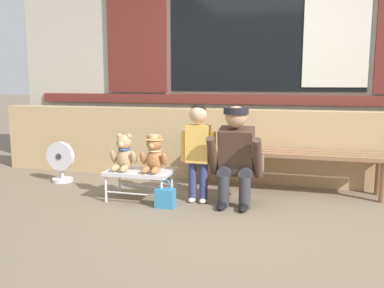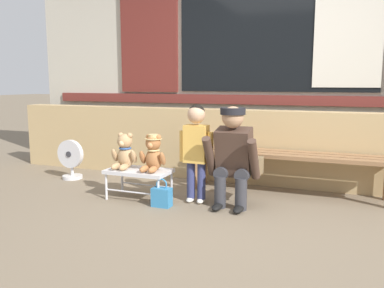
{
  "view_description": "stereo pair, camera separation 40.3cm",
  "coord_description": "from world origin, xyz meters",
  "px_view_note": "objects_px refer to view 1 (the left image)",
  "views": [
    {
      "loc": [
        0.54,
        -3.25,
        1.16
      ],
      "look_at": [
        -0.56,
        0.59,
        0.55
      ],
      "focal_mm": 37.58,
      "sensor_mm": 36.0,
      "label": 1
    },
    {
      "loc": [
        0.92,
        -3.12,
        1.16
      ],
      "look_at": [
        -0.56,
        0.59,
        0.55
      ],
      "focal_mm": 37.58,
      "sensor_mm": 36.0,
      "label": 2
    }
  ],
  "objects_px": {
    "child_standing": "(198,142)",
    "handbag_on_ground": "(165,197)",
    "small_display_bench": "(139,174)",
    "teddy_bear_with_hat": "(154,154)",
    "teddy_bear_plain": "(124,154)",
    "wooden_bench_long": "(283,157)",
    "floor_fan": "(61,162)",
    "adult_crouching": "(237,156)"
  },
  "relations": [
    {
      "from": "wooden_bench_long",
      "to": "floor_fan",
      "type": "distance_m",
      "value": 2.55
    },
    {
      "from": "child_standing",
      "to": "adult_crouching",
      "type": "xyz_separation_m",
      "value": [
        0.38,
        0.01,
        -0.11
      ]
    },
    {
      "from": "adult_crouching",
      "to": "handbag_on_ground",
      "type": "distance_m",
      "value": 0.78
    },
    {
      "from": "small_display_bench",
      "to": "teddy_bear_plain",
      "type": "height_order",
      "value": "teddy_bear_plain"
    },
    {
      "from": "floor_fan",
      "to": "adult_crouching",
      "type": "bearing_deg",
      "value": -8.89
    },
    {
      "from": "small_display_bench",
      "to": "floor_fan",
      "type": "distance_m",
      "value": 1.26
    },
    {
      "from": "teddy_bear_with_hat",
      "to": "child_standing",
      "type": "distance_m",
      "value": 0.45
    },
    {
      "from": "wooden_bench_long",
      "to": "small_display_bench",
      "type": "xyz_separation_m",
      "value": [
        -1.35,
        -0.72,
        -0.11
      ]
    },
    {
      "from": "teddy_bear_plain",
      "to": "floor_fan",
      "type": "height_order",
      "value": "teddy_bear_plain"
    },
    {
      "from": "wooden_bench_long",
      "to": "adult_crouching",
      "type": "xyz_separation_m",
      "value": [
        -0.39,
        -0.62,
        0.11
      ]
    },
    {
      "from": "child_standing",
      "to": "adult_crouching",
      "type": "distance_m",
      "value": 0.39
    },
    {
      "from": "child_standing",
      "to": "handbag_on_ground",
      "type": "distance_m",
      "value": 0.61
    },
    {
      "from": "small_display_bench",
      "to": "handbag_on_ground",
      "type": "xyz_separation_m",
      "value": [
        0.33,
        -0.15,
        -0.17
      ]
    },
    {
      "from": "teddy_bear_with_hat",
      "to": "floor_fan",
      "type": "relative_size",
      "value": 0.76
    },
    {
      "from": "teddy_bear_with_hat",
      "to": "handbag_on_ground",
      "type": "bearing_deg",
      "value": -42.93
    },
    {
      "from": "floor_fan",
      "to": "teddy_bear_with_hat",
      "type": "bearing_deg",
      "value": -18.01
    },
    {
      "from": "small_display_bench",
      "to": "wooden_bench_long",
      "type": "bearing_deg",
      "value": 28.21
    },
    {
      "from": "wooden_bench_long",
      "to": "child_standing",
      "type": "height_order",
      "value": "child_standing"
    },
    {
      "from": "handbag_on_ground",
      "to": "teddy_bear_with_hat",
      "type": "bearing_deg",
      "value": 137.07
    },
    {
      "from": "teddy_bear_with_hat",
      "to": "adult_crouching",
      "type": "relative_size",
      "value": 0.38
    },
    {
      "from": "wooden_bench_long",
      "to": "teddy_bear_with_hat",
      "type": "distance_m",
      "value": 1.4
    },
    {
      "from": "wooden_bench_long",
      "to": "teddy_bear_with_hat",
      "type": "height_order",
      "value": "teddy_bear_with_hat"
    },
    {
      "from": "teddy_bear_with_hat",
      "to": "child_standing",
      "type": "height_order",
      "value": "child_standing"
    },
    {
      "from": "handbag_on_ground",
      "to": "small_display_bench",
      "type": "bearing_deg",
      "value": 154.83
    },
    {
      "from": "small_display_bench",
      "to": "teddy_bear_with_hat",
      "type": "height_order",
      "value": "teddy_bear_with_hat"
    },
    {
      "from": "wooden_bench_long",
      "to": "teddy_bear_plain",
      "type": "distance_m",
      "value": 1.68
    },
    {
      "from": "teddy_bear_with_hat",
      "to": "adult_crouching",
      "type": "xyz_separation_m",
      "value": [
        0.8,
        0.1,
        0.01
      ]
    },
    {
      "from": "small_display_bench",
      "to": "adult_crouching",
      "type": "xyz_separation_m",
      "value": [
        0.96,
        0.1,
        0.21
      ]
    },
    {
      "from": "adult_crouching",
      "to": "floor_fan",
      "type": "bearing_deg",
      "value": 171.11
    },
    {
      "from": "wooden_bench_long",
      "to": "handbag_on_ground",
      "type": "bearing_deg",
      "value": -139.31
    },
    {
      "from": "teddy_bear_plain",
      "to": "floor_fan",
      "type": "relative_size",
      "value": 0.76
    },
    {
      "from": "teddy_bear_plain",
      "to": "adult_crouching",
      "type": "height_order",
      "value": "adult_crouching"
    },
    {
      "from": "teddy_bear_with_hat",
      "to": "wooden_bench_long",
      "type": "bearing_deg",
      "value": 31.25
    },
    {
      "from": "child_standing",
      "to": "handbag_on_ground",
      "type": "relative_size",
      "value": 3.52
    },
    {
      "from": "teddy_bear_plain",
      "to": "handbag_on_ground",
      "type": "bearing_deg",
      "value": -17.68
    },
    {
      "from": "floor_fan",
      "to": "handbag_on_ground",
      "type": "bearing_deg",
      "value": -21.43
    },
    {
      "from": "child_standing",
      "to": "adult_crouching",
      "type": "relative_size",
      "value": 1.01
    },
    {
      "from": "child_standing",
      "to": "handbag_on_ground",
      "type": "height_order",
      "value": "child_standing"
    },
    {
      "from": "teddy_bear_plain",
      "to": "child_standing",
      "type": "distance_m",
      "value": 0.76
    },
    {
      "from": "handbag_on_ground",
      "to": "floor_fan",
      "type": "distance_m",
      "value": 1.63
    },
    {
      "from": "teddy_bear_plain",
      "to": "teddy_bear_with_hat",
      "type": "bearing_deg",
      "value": 0.13
    },
    {
      "from": "small_display_bench",
      "to": "adult_crouching",
      "type": "relative_size",
      "value": 0.67
    }
  ]
}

